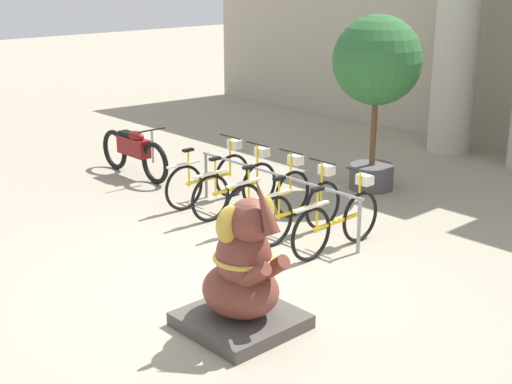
{
  "coord_description": "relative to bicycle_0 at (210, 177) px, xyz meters",
  "views": [
    {
      "loc": [
        6.03,
        -5.0,
        3.65
      ],
      "look_at": [
        -0.08,
        0.63,
        1.0
      ],
      "focal_mm": 50.0,
      "sensor_mm": 36.0,
      "label": 1
    }
  ],
  "objects": [
    {
      "name": "bicycle_2",
      "position": [
        1.35,
        0.03,
        0.0
      ],
      "size": [
        0.48,
        1.71,
        1.03
      ],
      "color": "black",
      "rests_on": "ground_plane"
    },
    {
      "name": "potted_tree",
      "position": [
        1.26,
        2.51,
        1.62
      ],
      "size": [
        1.46,
        1.46,
        2.91
      ],
      "color": "#4C4C4C",
      "rests_on": "ground_plane"
    },
    {
      "name": "elephant_statue",
      "position": [
        3.47,
        -2.38,
        0.16
      ],
      "size": [
        1.12,
        1.12,
        1.72
      ],
      "color": "#4C4742",
      "rests_on": "ground_plane"
    },
    {
      "name": "bike_rack",
      "position": [
        1.35,
        0.11,
        0.17
      ],
      "size": [
        3.31,
        0.05,
        0.77
      ],
      "color": "gray",
      "rests_on": "ground_plane"
    },
    {
      "name": "motorcycle",
      "position": [
        -2.1,
        -0.05,
        0.06
      ],
      "size": [
        2.04,
        0.55,
        0.97
      ],
      "color": "black",
      "rests_on": "ground_plane"
    },
    {
      "name": "column_left",
      "position": [
        0.68,
        5.76,
        2.2
      ],
      "size": [
        1.09,
        1.09,
        5.16
      ],
      "color": "#BCB7A8",
      "rests_on": "ground_plane"
    },
    {
      "name": "bicycle_1",
      "position": [
        0.68,
        -0.02,
        0.0
      ],
      "size": [
        0.48,
        1.71,
        1.03
      ],
      "color": "black",
      "rests_on": "ground_plane"
    },
    {
      "name": "bicycle_4",
      "position": [
        2.71,
        -0.02,
        0.0
      ],
      "size": [
        0.48,
        1.71,
        1.03
      ],
      "color": "black",
      "rests_on": "ground_plane"
    },
    {
      "name": "ground_plane",
      "position": [
        2.47,
        -1.84,
        -0.42
      ],
      "size": [
        60.0,
        60.0,
        0.0
      ],
      "primitive_type": "plane",
      "color": "#9E937F"
    },
    {
      "name": "bicycle_3",
      "position": [
        2.03,
        -0.03,
        0.0
      ],
      "size": [
        0.48,
        1.71,
        1.03
      ],
      "color": "black",
      "rests_on": "ground_plane"
    },
    {
      "name": "bicycle_0",
      "position": [
        0.0,
        0.0,
        0.0
      ],
      "size": [
        0.48,
        1.71,
        1.03
      ],
      "color": "black",
      "rests_on": "ground_plane"
    }
  ]
}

